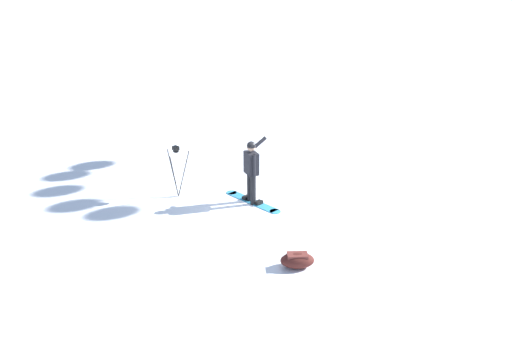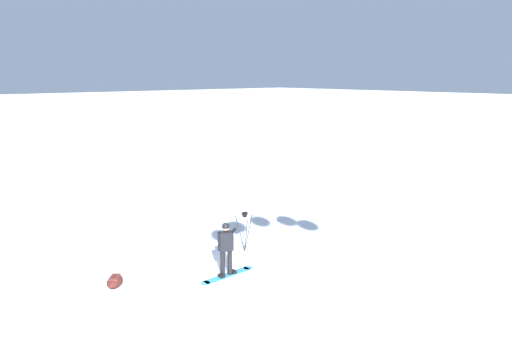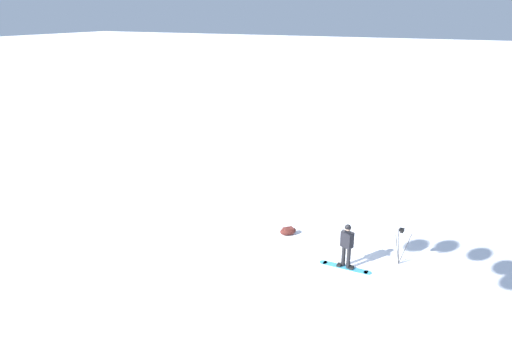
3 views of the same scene
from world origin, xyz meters
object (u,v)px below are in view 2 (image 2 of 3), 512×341
(snowboard, at_px, (227,275))
(camera_tripod, at_px, (245,224))
(gear_bag_large, at_px, (115,281))
(snowboarder, at_px, (226,244))

(snowboard, distance_m, camera_tripod, 2.20)
(gear_bag_large, bearing_deg, snowboarder, 61.77)
(snowboarder, distance_m, snowboard, 0.97)
(snowboarder, height_order, snowboard, snowboarder)
(snowboarder, xyz_separation_m, camera_tripod, (-1.08, 1.64, -0.01))
(snowboarder, distance_m, camera_tripod, 1.96)
(snowboard, height_order, gear_bag_large, gear_bag_large)
(snowboarder, bearing_deg, camera_tripod, 123.41)
(snowboarder, bearing_deg, gear_bag_large, -118.23)
(snowboarder, height_order, camera_tripod, snowboarder)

